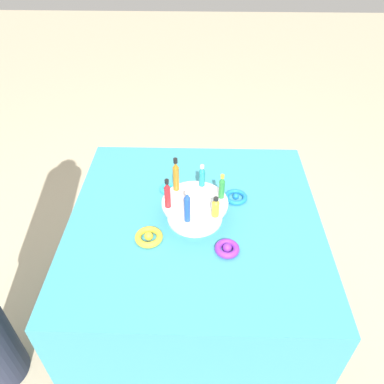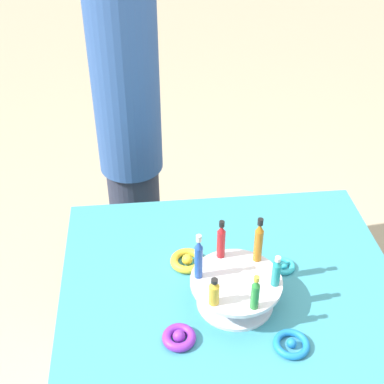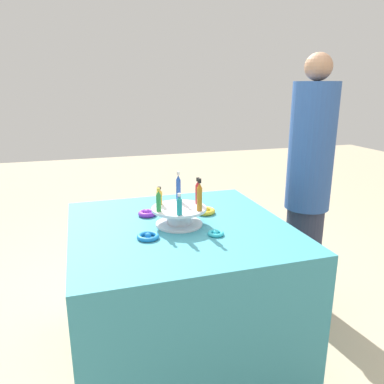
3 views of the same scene
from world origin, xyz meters
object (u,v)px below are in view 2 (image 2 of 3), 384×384
bottle_red (221,241)px  ribbon_bow_gold (187,261)px  bottle_teal (276,272)px  bottle_amber (259,241)px  ribbon_bow_purple (179,337)px  ribbon_bow_blue (291,344)px  person_figure (130,139)px  bottle_green (255,293)px  display_stand (236,290)px  bottle_blue (199,258)px  ribbon_bow_teal (283,266)px  bottle_gold (214,292)px

bottle_red → ribbon_bow_gold: 0.18m
bottle_teal → bottle_amber: bearing=16.0°
ribbon_bow_purple → ribbon_bow_blue: size_ratio=0.94×
person_figure → bottle_teal: bearing=5.2°
bottle_green → ribbon_bow_blue: bottle_green is taller
display_stand → bottle_red: bottle_red is taller
bottle_blue → bottle_amber: same height
bottle_red → ribbon_bow_teal: bearing=-84.6°
bottle_gold → display_stand: bearing=-44.0°
ribbon_bow_gold → bottle_red: bearing=-126.9°
display_stand → bottle_green: bottle_green is taller
display_stand → ribbon_bow_teal: bearing=-54.7°
bottle_teal → bottle_gold: bearing=106.0°
bottle_blue → bottle_green: 0.19m
bottle_teal → ribbon_bow_purple: (-0.10, 0.28, -0.12)m
bottle_teal → bottle_amber: bottle_amber is taller
bottle_amber → bottle_red: 0.11m
bottle_teal → person_figure: person_figure is taller
bottle_blue → ribbon_bow_teal: bearing=-70.8°
ribbon_bow_teal → ribbon_bow_blue: bearing=170.3°
bottle_blue → bottle_teal: size_ratio=1.51×
bottle_green → person_figure: (1.01, 0.32, -0.10)m
bottle_teal → ribbon_bow_blue: bottle_teal is taller
bottle_gold → ribbon_bow_gold: size_ratio=0.81×
bottle_amber → ribbon_bow_teal: 0.18m
bottle_green → ribbon_bow_purple: bearing=95.4°
ribbon_bow_purple → ribbon_bow_teal: (0.24, -0.35, -0.00)m
bottle_blue → ribbon_bow_teal: size_ratio=2.05×
bottle_red → ribbon_bow_blue: size_ratio=1.33×
bottle_blue → ribbon_bow_teal: (0.10, -0.28, -0.15)m
display_stand → person_figure: bearing=18.0°
bottle_gold → bottle_blue: bearing=16.0°
bottle_blue → person_figure: (0.88, 0.19, -0.12)m
bottle_gold → ribbon_bow_blue: bottle_gold is taller
display_stand → ribbon_bow_teal: (0.12, -0.17, -0.04)m
bottle_blue → bottle_gold: bearing=-164.0°
person_figure → bottle_amber: bearing=6.0°
bottle_red → bottle_amber: bearing=-104.0°
ribbon_bow_gold → ribbon_bow_teal: size_ratio=1.46×
bottle_blue → ribbon_bow_gold: (0.15, 0.02, -0.14)m
bottle_green → bottle_teal: bottle_green is taller
bottle_red → bottle_gold: bearing=166.0°
bottle_red → ribbon_bow_purple: 0.30m
bottle_gold → bottle_red: (0.18, -0.04, 0.02)m
ribbon_bow_purple → bottle_red: bearing=-32.4°
ribbon_bow_teal → bottle_red: bearing=95.4°
display_stand → bottle_red: 0.15m
bottle_gold → ribbon_bow_teal: bottle_gold is taller
bottle_green → person_figure: 1.06m
bottle_red → bottle_green: bearing=-164.0°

